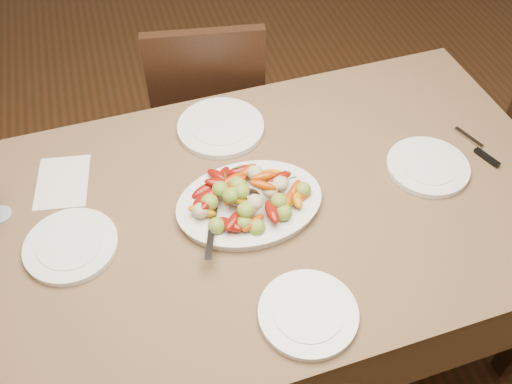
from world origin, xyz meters
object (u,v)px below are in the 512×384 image
Objects in this scene: chair_far at (207,106)px; serving_platter at (250,205)px; plate_left at (71,246)px; plate_right at (428,167)px; plate_far at (221,127)px; plate_near at (308,314)px; dining_table at (256,279)px.

chair_far reaches higher than serving_platter.
plate_left is (-0.50, -0.00, -0.00)m from serving_platter.
plate_far is at bearing 148.12° from plate_right.
plate_far and plate_near have the same top height.
dining_table is 0.52m from plate_far.
plate_right is 0.66m from plate_far.
plate_right and plate_far have the same top height.
plate_left is 0.66m from plate_near.
serving_platter is at bearing 179.67° from plate_right.
plate_far is (0.00, 0.34, -0.00)m from serving_platter.
dining_table is at bearing 179.78° from plate_right.
chair_far is at bearing 86.85° from serving_platter.
plate_left and plate_far have the same top height.
plate_near is (-0.52, -0.37, 0.00)m from plate_right.
plate_near is (0.54, -0.37, 0.00)m from plate_left.
dining_table is 7.42× the size of plate_right.
serving_platter is 0.38m from plate_near.
plate_far is at bearing 93.33° from chair_far.
plate_near is (0.04, -0.37, -0.00)m from serving_platter.
plate_right reaches higher than dining_table.
plate_near is at bearing -83.44° from serving_platter.
plate_right is at bearing 35.63° from plate_near.
chair_far reaches higher than plate_left.
dining_table is 0.54m from plate_near.
plate_far is 0.72m from plate_near.
plate_near is at bearing -34.41° from plate_left.
plate_left is (-0.52, -0.00, 0.39)m from dining_table.
dining_table is at bearing -87.00° from plate_far.
plate_far is at bearing 89.87° from serving_platter.
plate_left is (-0.54, -0.81, 0.29)m from chair_far.
dining_table is 1.94× the size of chair_far.
chair_far is 3.83× the size of plate_right.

